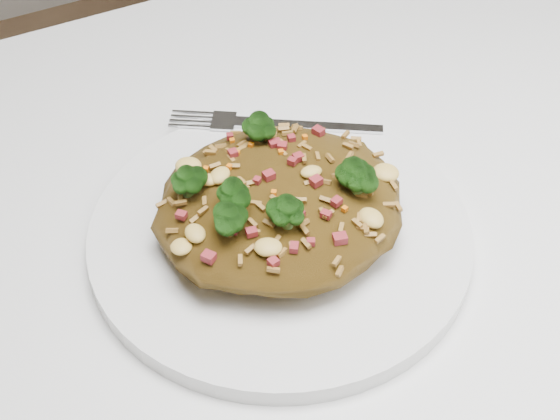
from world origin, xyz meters
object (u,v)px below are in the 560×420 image
(plate, at_px, (280,233))
(fork, at_px, (286,124))
(fried_rice, at_px, (280,196))
(dining_table, at_px, (380,360))

(plate, bearing_deg, fork, 59.03)
(fried_rice, height_order, fork, fried_rice)
(plate, height_order, fried_rice, fried_rice)
(plate, bearing_deg, dining_table, -53.80)
(dining_table, height_order, plate, plate)
(plate, distance_m, fried_rice, 0.04)
(dining_table, distance_m, plate, 0.13)
(dining_table, relative_size, fried_rice, 7.36)
(dining_table, xyz_separation_m, fork, (0.01, 0.16, 0.11))
(fried_rice, relative_size, fork, 1.13)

